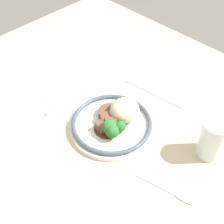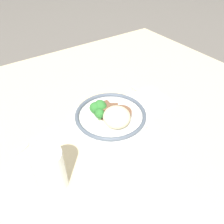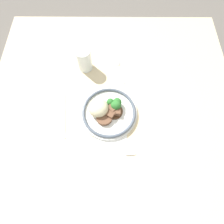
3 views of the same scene
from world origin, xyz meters
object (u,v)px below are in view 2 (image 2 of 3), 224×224
object	(u,v)px
juice_glass	(51,171)
knife	(150,160)
plate	(111,115)
spoon	(27,145)
fork	(151,100)

from	to	relation	value
juice_glass	knife	size ratio (longest dim) A/B	0.52
plate	juice_glass	size ratio (longest dim) A/B	2.14
plate	spoon	bearing A→B (deg)	-10.64
juice_glass	knife	bearing A→B (deg)	161.62
juice_glass	fork	size ratio (longest dim) A/B	0.65
juice_glass	knife	distance (m)	0.25
fork	spoon	size ratio (longest dim) A/B	1.11
juice_glass	spoon	distance (m)	0.16
fork	juice_glass	bearing A→B (deg)	-77.33
plate	knife	world-z (taller)	plate
juice_glass	spoon	world-z (taller)	juice_glass
plate	juice_glass	distance (m)	0.26
plate	spoon	size ratio (longest dim) A/B	1.55
juice_glass	spoon	bearing A→B (deg)	-83.76
knife	spoon	xyz separation A→B (m)	(0.25, -0.23, 0.00)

